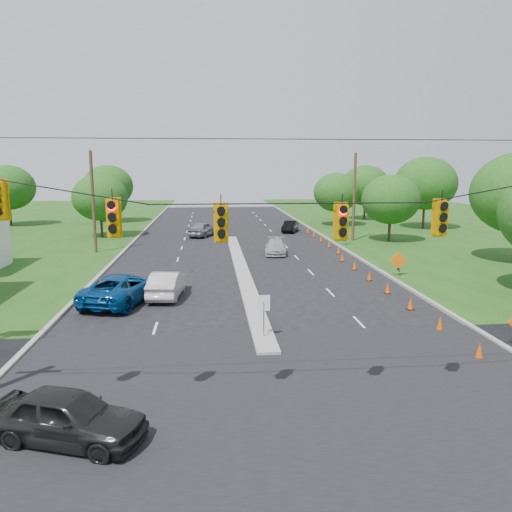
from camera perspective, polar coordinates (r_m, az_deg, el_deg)
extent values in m
plane|color=black|center=(17.14, 3.15, -16.31)|extent=(160.00, 160.00, 0.00)
cube|color=black|center=(17.14, 3.15, -16.31)|extent=(160.00, 14.00, 0.02)
cube|color=gray|center=(46.45, -14.92, 0.40)|extent=(0.25, 110.00, 0.16)
cube|color=gray|center=(47.46, 9.89, 0.80)|extent=(0.25, 110.00, 0.16)
cube|color=gray|center=(37.03, -1.64, -1.70)|extent=(1.00, 34.00, 0.18)
cylinder|color=gray|center=(22.33, 0.89, -7.37)|extent=(0.06, 0.06, 1.80)
cube|color=white|center=(22.10, 0.89, -5.40)|extent=(0.55, 0.04, 0.70)
cylinder|color=black|center=(14.36, 4.02, 7.60)|extent=(24.00, 0.04, 0.04)
cube|color=#DA9500|center=(14.48, -16.00, 4.18)|extent=(0.34, 0.24, 1.00)
cube|color=#DA9500|center=(14.25, -4.00, 3.75)|extent=(0.34, 0.24, 1.00)
cube|color=#DA9500|center=(14.75, 9.74, 3.85)|extent=(0.34, 0.24, 1.00)
cube|color=#DA9500|center=(15.79, 20.35, 4.09)|extent=(0.34, 0.24, 1.00)
cylinder|color=#422D1C|center=(46.39, -18.11, 5.83)|extent=(0.28, 0.28, 9.00)
cylinder|color=#422D1C|center=(52.40, 11.16, 6.59)|extent=(0.28, 0.28, 9.00)
cone|color=#E94704|center=(22.33, 24.18, -9.79)|extent=(0.32, 0.32, 0.70)
cone|color=#E94704|center=(25.26, 20.28, -7.23)|extent=(0.32, 0.32, 0.70)
cone|color=#E94704|center=(28.32, 17.24, -5.19)|extent=(0.32, 0.32, 0.70)
cone|color=#E94704|center=(31.47, 14.82, -3.54)|extent=(0.32, 0.32, 0.70)
cone|color=#E94704|center=(34.69, 12.84, -2.18)|extent=(0.32, 0.32, 0.70)
cone|color=#E94704|center=(37.95, 11.21, -1.06)|extent=(0.32, 0.32, 0.70)
cone|color=#E94704|center=(41.26, 9.84, -0.12)|extent=(0.32, 0.32, 0.70)
cone|color=#E94704|center=(44.74, 9.41, 0.70)|extent=(0.32, 0.32, 0.70)
cone|color=#E94704|center=(48.09, 8.36, 1.38)|extent=(0.32, 0.32, 0.70)
cone|color=#E94704|center=(51.46, 7.44, 1.98)|extent=(0.32, 0.32, 0.70)
cone|color=#E94704|center=(54.85, 6.64, 2.51)|extent=(0.32, 0.32, 0.70)
cone|color=#E94704|center=(58.24, 5.93, 2.97)|extent=(0.32, 0.32, 0.70)
cube|color=black|center=(36.36, 15.92, -1.43)|extent=(0.06, 0.58, 0.26)
cube|color=black|center=(36.36, 15.92, -1.43)|extent=(0.06, 0.58, 0.26)
cube|color=orange|center=(36.25, 15.97, -0.50)|extent=(1.27, 0.05, 1.27)
cube|color=black|center=(49.46, 10.09, 1.81)|extent=(0.06, 0.58, 0.26)
cube|color=black|center=(49.46, 10.09, 1.81)|extent=(0.06, 0.58, 0.26)
cube|color=orange|center=(49.38, 10.11, 2.50)|extent=(1.27, 0.05, 1.27)
cylinder|color=black|center=(72.16, -26.26, 4.24)|extent=(0.28, 0.28, 2.88)
ellipsoid|color=#194C14|center=(71.94, -26.48, 7.02)|extent=(6.72, 6.72, 5.76)
cylinder|color=black|center=(56.74, -17.23, 3.30)|extent=(0.28, 0.28, 2.52)
ellipsoid|color=#194C14|center=(56.47, -17.40, 6.40)|extent=(5.88, 5.88, 5.04)
cylinder|color=black|center=(71.74, -16.39, 4.85)|extent=(0.28, 0.28, 2.88)
ellipsoid|color=#194C14|center=(71.53, -16.53, 7.65)|extent=(6.72, 6.72, 5.76)
cylinder|color=black|center=(52.85, 14.99, 2.93)|extent=(0.28, 0.28, 2.52)
ellipsoid|color=#194C14|center=(52.57, 15.14, 6.26)|extent=(5.88, 5.88, 5.04)
cylinder|color=black|center=(65.03, 18.60, 4.37)|extent=(0.28, 0.28, 3.24)
ellipsoid|color=#194C14|center=(64.79, 18.80, 7.86)|extent=(7.56, 7.56, 6.48)
cylinder|color=black|center=(73.89, 12.29, 5.17)|extent=(0.28, 0.28, 2.88)
ellipsoid|color=#194C14|center=(73.67, 12.40, 7.90)|extent=(6.72, 6.72, 5.76)
cylinder|color=black|center=(65.55, 9.11, 4.50)|extent=(0.28, 0.28, 2.52)
ellipsoid|color=#194C14|center=(65.32, 9.19, 7.19)|extent=(5.88, 5.88, 5.04)
imported|color=black|center=(15.55, -20.74, -16.79)|extent=(4.81, 3.17, 1.52)
imported|color=beige|center=(30.05, -10.14, -3.17)|extent=(2.11, 4.82, 1.54)
imported|color=navy|center=(29.29, -15.09, -3.57)|extent=(4.43, 6.63, 1.69)
imported|color=#ACACAC|center=(44.07, 2.27, 1.08)|extent=(2.39, 4.67, 1.30)
imported|color=slate|center=(55.45, -6.12, 3.08)|extent=(3.65, 5.10, 1.61)
imported|color=black|center=(58.96, 3.93, 3.40)|extent=(2.64, 4.28, 1.33)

